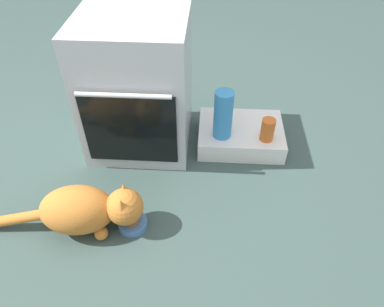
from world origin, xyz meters
The scene contains 7 objects.
ground centered at (0.00, 0.00, 0.00)m, with size 8.00×8.00×0.00m, color #384C47.
oven centered at (-0.02, 0.48, 0.40)m, with size 0.59×0.58×0.79m.
pantry_cabinet centered at (0.60, 0.50, 0.06)m, with size 0.52×0.39×0.12m, color white.
food_bowl centered at (0.04, -0.19, 0.03)m, with size 0.15×0.15×0.08m.
cat centered at (-0.17, -0.20, 0.14)m, with size 0.77×0.27×0.26m.
water_bottle centered at (0.48, 0.42, 0.27)m, with size 0.11×0.11×0.30m, color #388CD1.
sauce_jar centered at (0.74, 0.39, 0.19)m, with size 0.08×0.08×0.14m, color #D16023.
Camera 1 is at (0.40, -1.24, 1.49)m, focal length 33.27 mm.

